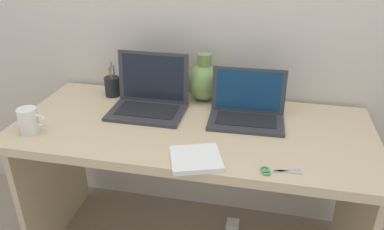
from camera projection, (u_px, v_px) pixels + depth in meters
The scene contains 10 objects.
back_wall at pixel (209, 1), 1.78m from camera, with size 4.40×0.04×2.40m, color beige.
desk at pixel (192, 154), 1.73m from camera, with size 1.57×0.69×0.73m.
laptop_left at pixel (150, 95), 1.78m from camera, with size 0.34×0.25×0.26m.
laptop_right at pixel (247, 107), 1.69m from camera, with size 0.34×0.23×0.22m.
green_vase at pixel (204, 81), 1.86m from camera, with size 0.17×0.17×0.24m.
notebook_stack at pixel (196, 159), 1.40m from camera, with size 0.19×0.18×0.02m, color white.
coffee_mug at pixel (29, 121), 1.58m from camera, with size 0.12×0.08×0.11m.
pen_cup at pixel (112, 86), 1.92m from camera, with size 0.08×0.08×0.17m.
scissors at pixel (273, 171), 1.34m from camera, with size 0.15×0.07×0.01m.
power_brick at pixel (233, 224), 2.12m from camera, with size 0.07×0.07×0.03m, color white.
Camera 1 is at (0.31, -1.43, 1.52)m, focal length 35.26 mm.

